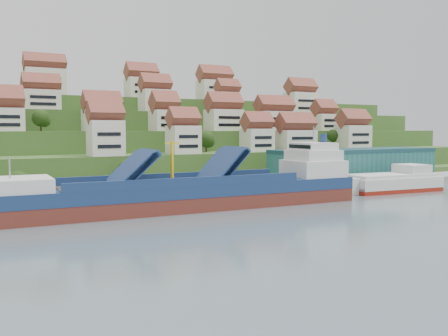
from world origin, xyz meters
TOP-DOWN VIEW (x-y plane):
  - ground at (0.00, 0.00)m, footprint 300.00×300.00m
  - quay at (20.00, 15.00)m, footprint 180.00×14.00m
  - hillside at (0.00, 103.55)m, footprint 260.00×128.00m
  - hillside_village at (0.48, 60.93)m, footprint 158.90×61.04m
  - hillside_trees at (-8.64, 45.14)m, footprint 141.07×61.91m
  - warehouse at (52.00, 17.00)m, footprint 60.00×15.00m
  - flagpole at (18.11, 10.00)m, footprint 1.28×0.16m
  - cargo_ship at (-13.71, -0.16)m, footprint 86.46×17.20m
  - second_ship at (51.49, -0.04)m, footprint 30.62×13.72m

SIDE VIEW (x-z plane):
  - ground at x=0.00m, z-range 0.00..0.00m
  - quay at x=20.00m, z-range 0.00..2.20m
  - second_ship at x=51.49m, z-range -1.71..6.91m
  - cargo_ship at x=-13.71m, z-range -6.01..13.16m
  - flagpole at x=18.11m, z-range 2.88..10.88m
  - warehouse at x=52.00m, z-range 2.20..12.20m
  - hillside at x=0.00m, z-range -4.84..26.16m
  - hillside_trees at x=-8.64m, z-range 1.06..32.51m
  - hillside_village at x=0.48m, z-range 9.83..39.51m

